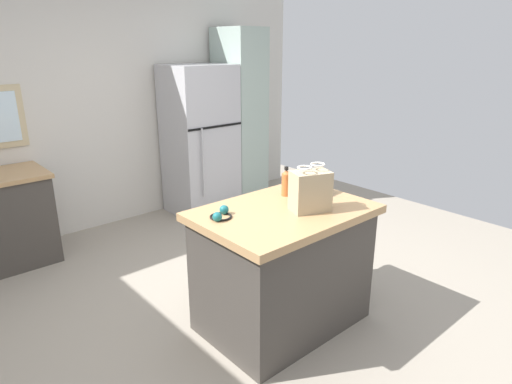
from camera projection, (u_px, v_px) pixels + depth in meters
The scene contains 9 objects.
ground at pixel (239, 313), 3.53m from camera, with size 6.85×6.85×0.00m, color #9E9384.
back_wall at pixel (93, 112), 4.89m from camera, with size 5.71×0.13×2.64m.
kitchen_island at pixel (283, 267), 3.27m from camera, with size 1.23×0.87×0.93m.
refrigerator at pixel (200, 141), 5.44m from camera, with size 0.77×0.70×1.80m.
tall_cabinet at pixel (240, 118), 5.77m from camera, with size 0.46×0.62×2.23m.
shopping_bag at pixel (310, 191), 3.05m from camera, with size 0.30×0.25×0.33m.
small_box at pixel (322, 188), 3.43m from camera, with size 0.14×0.11×0.09m, color #4775B7.
bottle at pixel (286, 183), 3.37m from camera, with size 0.07×0.07×0.23m.
ear_defenders at pixel (221, 214), 2.96m from camera, with size 0.21×0.21×0.06m.
Camera 1 is at (-1.90, -2.37, 2.04)m, focal length 31.15 mm.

